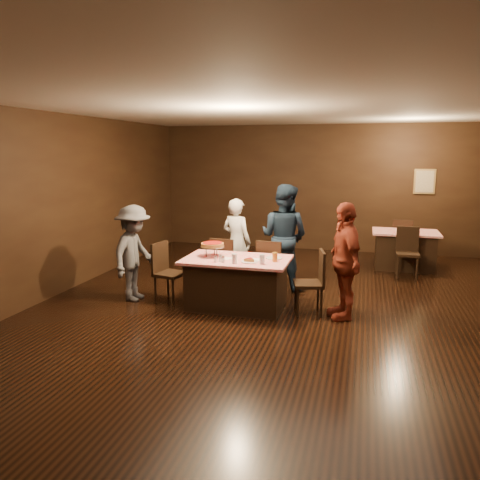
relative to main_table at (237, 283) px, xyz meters
name	(u,v)px	position (x,y,z in m)	size (l,w,h in m)	color
room	(296,169)	(0.92, -0.32, 1.75)	(10.00, 10.04, 3.02)	black
main_table	(237,283)	(0.00, 0.00, 0.00)	(1.60, 1.00, 0.77)	red
back_table	(404,250)	(2.67, 3.25, 0.00)	(1.30, 0.90, 0.77)	#B70E0C
chair_far_left	(226,264)	(-0.40, 0.75, 0.09)	(0.42, 0.42, 0.95)	black
chair_far_right	(272,267)	(0.40, 0.75, 0.09)	(0.42, 0.42, 0.95)	black
chair_end_left	(170,273)	(-1.10, 0.00, 0.09)	(0.42, 0.42, 0.95)	black
chair_end_right	(309,282)	(1.10, 0.00, 0.09)	(0.42, 0.42, 0.95)	black
chair_back_near	(408,253)	(2.67, 2.55, 0.09)	(0.42, 0.42, 0.95)	black
chair_back_far	(403,240)	(2.67, 3.85, 0.09)	(0.42, 0.42, 0.95)	black
diner_white_jacket	(237,242)	(-0.34, 1.23, 0.39)	(0.57, 0.37, 1.56)	silver
diner_navy_hoodie	(284,237)	(0.51, 1.23, 0.53)	(0.89, 0.69, 1.83)	#132132
diner_grey_knit	(134,253)	(-1.69, -0.06, 0.39)	(1.00, 0.57, 1.54)	#525257
diner_red_shirt	(344,261)	(1.60, -0.03, 0.46)	(0.98, 0.41, 1.68)	maroon
pizza_stand	(212,245)	(-0.40, 0.05, 0.57)	(0.38, 0.38, 0.22)	black
plate_with_slice	(250,261)	(0.25, -0.18, 0.41)	(0.25, 0.25, 0.06)	white
plate_empty	(274,258)	(0.55, 0.15, 0.39)	(0.25, 0.25, 0.01)	white
glass_front_left	(234,259)	(0.05, -0.30, 0.46)	(0.08, 0.08, 0.14)	silver
glass_front_right	(262,259)	(0.45, -0.25, 0.46)	(0.08, 0.08, 0.14)	silver
glass_amber	(275,257)	(0.60, -0.05, 0.46)	(0.08, 0.08, 0.14)	#BF7F26
condiments	(220,259)	(-0.18, -0.28, 0.43)	(0.17, 0.10, 0.09)	silver
napkin_center	(256,259)	(0.30, 0.00, 0.39)	(0.16, 0.16, 0.01)	white
napkin_left	(226,258)	(-0.15, -0.05, 0.39)	(0.16, 0.16, 0.01)	white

